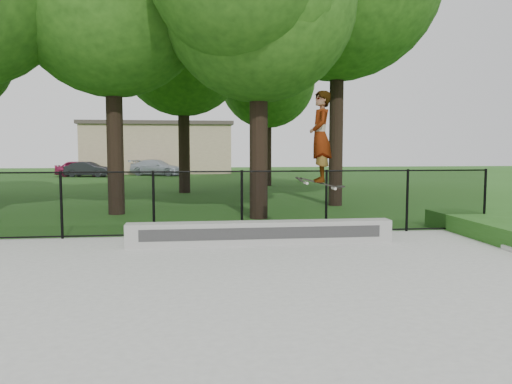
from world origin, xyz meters
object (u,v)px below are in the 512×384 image
Objects in this scene: car_a at (80,168)px; car_c at (157,168)px; grind_ledge at (261,233)px; car_b at (89,169)px; skater_airborne at (320,138)px.

car_c reaches higher than car_a.
grind_ledge is at bearing -162.22° from car_a.
car_c is (4.82, 1.29, 0.06)m from car_b.
skater_airborne is (5.35, -28.69, 1.67)m from car_c.
grind_ledge is 28.96m from car_c.
car_c reaches higher than grind_ledge.
car_c is 1.86× the size of skater_airborne.
skater_airborne reaches higher than car_c.
grind_ledge is 28.80m from car_b.
skater_airborne is at bearing -1.35° from grind_ledge.
car_a is 30.19m from skater_airborne.
car_b is at bearing 108.09° from grind_ledge.
car_c is at bearing -85.17° from car_a.
car_c is at bearing 100.57° from skater_airborne.
car_c is 29.23m from skater_airborne.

